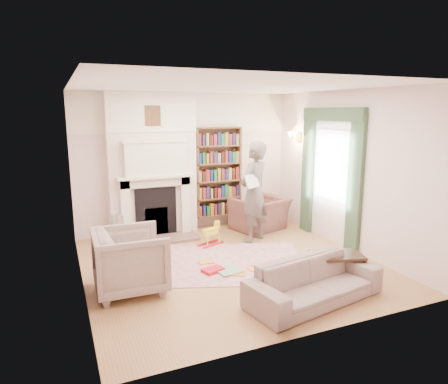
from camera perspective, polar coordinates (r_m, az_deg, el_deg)
name	(u,v)px	position (r m, az deg, el deg)	size (l,w,h in m)	color
floor	(230,264)	(6.58, 0.86, -10.27)	(4.50, 4.50, 0.00)	olive
ceiling	(231,86)	(6.12, 0.95, 14.87)	(4.50, 4.50, 0.00)	white
wall_back	(186,162)	(8.28, -5.43, 4.26)	(4.50, 4.50, 0.00)	silver
wall_front	(317,213)	(4.28, 13.20, -2.91)	(4.50, 4.50, 0.00)	silver
wall_left	(77,190)	(5.69, -20.31, 0.23)	(4.50, 4.50, 0.00)	silver
wall_right	(346,171)	(7.39, 17.09, 2.91)	(4.50, 4.50, 0.00)	silver
fireplace	(152,166)	(7.90, -10.18, 3.67)	(1.70, 0.58, 2.80)	silver
bookcase	(218,172)	(8.41, -0.90, 2.87)	(1.00, 0.24, 1.85)	brown
window	(332,165)	(7.68, 15.12, 3.71)	(0.02, 0.90, 1.30)	silver
curtain_left	(355,185)	(7.16, 18.22, 0.96)	(0.07, 0.32, 2.40)	#2E472E
curtain_right	(308,173)	(8.25, 11.86, 2.63)	(0.07, 0.32, 2.40)	#2E472E
pelmet	(332,114)	(7.59, 15.22, 10.67)	(0.09, 1.70, 0.24)	#2E472E
wall_sconce	(291,138)	(8.41, 9.53, 7.68)	(0.20, 0.24, 0.24)	gold
rug	(231,262)	(6.63, 1.06, -10.03)	(2.39, 1.84, 0.01)	beige
armchair_reading	(260,214)	(8.35, 5.11, -3.12)	(1.03, 0.90, 0.67)	#492A27
armchair_left	(131,260)	(5.68, -13.21, -9.50)	(0.93, 0.96, 0.87)	#BAB199
sofa	(314,281)	(5.43, 12.78, -12.35)	(1.87, 0.73, 0.55)	gray
man_reading	(254,192)	(7.49, 4.31, 0.00)	(0.69, 0.45, 1.90)	#564C45
newspaper	(252,181)	(7.20, 4.01, 1.57)	(0.36, 0.02, 0.25)	silver
coffee_table	(336,269)	(6.03, 15.76, -10.50)	(0.70, 0.45, 0.45)	#341F12
paraffin_heater	(118,229)	(7.77, -14.95, -5.07)	(0.24, 0.24, 0.55)	#B2B5BA
rocking_horse	(210,234)	(7.38, -1.95, -6.04)	(0.49, 0.20, 0.43)	yellow
board_game	(228,271)	(6.26, 0.64, -11.16)	(0.36, 0.36, 0.03)	gold
game_box_lid	(213,270)	(6.26, -1.58, -11.09)	(0.32, 0.21, 0.05)	red
comic_annuals	(240,267)	(6.41, 2.30, -10.67)	(1.00, 0.87, 0.02)	red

